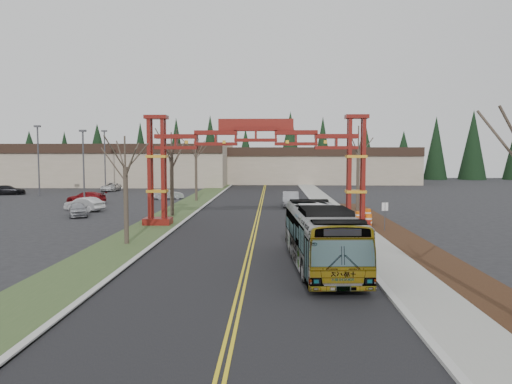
{
  "coord_description": "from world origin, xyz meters",
  "views": [
    {
      "loc": [
        1.33,
        -22.03,
        5.82
      ],
      "look_at": [
        0.21,
        12.01,
        3.2
      ],
      "focal_mm": 35.0,
      "sensor_mm": 36.0,
      "label": 1
    }
  ],
  "objects_px": {
    "parked_car_near_a": "(78,209)",
    "light_pole_mid": "(38,155)",
    "bare_tree_median_far": "(196,151)",
    "bare_tree_right_far": "(358,148)",
    "silver_sedan": "(291,199)",
    "parked_car_far_c": "(8,190)",
    "gateway_arch": "(256,152)",
    "parked_car_far_a": "(168,194)",
    "transit_bus": "(321,237)",
    "retail_building_east": "(315,165)",
    "street_sign": "(385,211)",
    "bare_tree_median_mid": "(172,157)",
    "parked_car_near_b": "(84,204)",
    "barrel_north": "(368,214)",
    "light_pole_far": "(105,156)",
    "parked_car_mid_a": "(86,197)",
    "light_pole_near": "(83,162)",
    "parked_car_far_b": "(111,187)",
    "barrel_south": "(368,220)",
    "retail_building_west": "(108,165)",
    "bare_tree_median_near": "(125,167)",
    "barrel_mid": "(358,216)"
  },
  "relations": [
    {
      "from": "barrel_north",
      "to": "parked_car_far_a",
      "type": "bearing_deg",
      "value": 138.39
    },
    {
      "from": "parked_car_far_c",
      "to": "barrel_south",
      "type": "relative_size",
      "value": 4.52
    },
    {
      "from": "light_pole_mid",
      "to": "bare_tree_median_mid",
      "type": "bearing_deg",
      "value": -43.12
    },
    {
      "from": "street_sign",
      "to": "barrel_north",
      "type": "xyz_separation_m",
      "value": [
        0.11,
        6.96,
        -1.11
      ]
    },
    {
      "from": "retail_building_west",
      "to": "bare_tree_right_far",
      "type": "xyz_separation_m",
      "value": [
        40.0,
        -43.22,
        2.67
      ]
    },
    {
      "from": "parked_car_near_a",
      "to": "light_pole_mid",
      "type": "relative_size",
      "value": 0.41
    },
    {
      "from": "light_pole_near",
      "to": "bare_tree_median_mid",
      "type": "bearing_deg",
      "value": -37.23
    },
    {
      "from": "parked_car_mid_a",
      "to": "light_pole_near",
      "type": "xyz_separation_m",
      "value": [
        0.94,
        -2.93,
        4.21
      ]
    },
    {
      "from": "parked_car_far_b",
      "to": "bare_tree_median_mid",
      "type": "relative_size",
      "value": 0.61
    },
    {
      "from": "transit_bus",
      "to": "barrel_north",
      "type": "relative_size",
      "value": 11.86
    },
    {
      "from": "silver_sedan",
      "to": "bare_tree_median_far",
      "type": "relative_size",
      "value": 0.6
    },
    {
      "from": "parked_car_far_a",
      "to": "parked_car_far_b",
      "type": "height_order",
      "value": "parked_car_far_b"
    },
    {
      "from": "parked_car_near_b",
      "to": "light_pole_far",
      "type": "height_order",
      "value": "light_pole_far"
    },
    {
      "from": "parked_car_near_a",
      "to": "bare_tree_median_mid",
      "type": "bearing_deg",
      "value": -20.03
    },
    {
      "from": "parked_car_far_c",
      "to": "light_pole_near",
      "type": "distance_m",
      "value": 22.55
    },
    {
      "from": "gateway_arch",
      "to": "parked_car_far_a",
      "type": "height_order",
      "value": "gateway_arch"
    },
    {
      "from": "parked_car_near_b",
      "to": "parked_car_far_a",
      "type": "xyz_separation_m",
      "value": [
        5.71,
        13.62,
        -0.08
      ]
    },
    {
      "from": "bare_tree_median_far",
      "to": "barrel_mid",
      "type": "height_order",
      "value": "bare_tree_median_far"
    },
    {
      "from": "parked_car_far_c",
      "to": "barrel_mid",
      "type": "height_order",
      "value": "parked_car_far_c"
    },
    {
      "from": "bare_tree_median_mid",
      "to": "bare_tree_median_far",
      "type": "height_order",
      "value": "bare_tree_median_far"
    },
    {
      "from": "retail_building_west",
      "to": "bare_tree_median_mid",
      "type": "bearing_deg",
      "value": -65.42
    },
    {
      "from": "light_pole_near",
      "to": "parked_car_near_a",
      "type": "bearing_deg",
      "value": -72.56
    },
    {
      "from": "bare_tree_right_far",
      "to": "bare_tree_median_far",
      "type": "bearing_deg",
      "value": 151.24
    },
    {
      "from": "parked_car_mid_a",
      "to": "parked_car_far_b",
      "type": "distance_m",
      "value": 19.31
    },
    {
      "from": "gateway_arch",
      "to": "parked_car_mid_a",
      "type": "xyz_separation_m",
      "value": [
        -20.59,
        17.64,
        -5.3
      ]
    },
    {
      "from": "parked_car_mid_a",
      "to": "parked_car_far_a",
      "type": "distance_m",
      "value": 10.25
    },
    {
      "from": "parked_car_near_b",
      "to": "barrel_north",
      "type": "height_order",
      "value": "parked_car_near_b"
    },
    {
      "from": "parked_car_mid_a",
      "to": "barrel_south",
      "type": "height_order",
      "value": "parked_car_mid_a"
    },
    {
      "from": "transit_bus",
      "to": "barrel_north",
      "type": "height_order",
      "value": "transit_bus"
    },
    {
      "from": "parked_car_far_a",
      "to": "barrel_north",
      "type": "relative_size",
      "value": 3.98
    },
    {
      "from": "parked_car_near_b",
      "to": "parked_car_far_b",
      "type": "xyz_separation_m",
      "value": [
        -6.12,
        27.04,
        -0.05
      ]
    },
    {
      "from": "barrel_south",
      "to": "gateway_arch",
      "type": "bearing_deg",
      "value": 177.87
    },
    {
      "from": "parked_car_near_b",
      "to": "barrel_mid",
      "type": "bearing_deg",
      "value": 100.31
    },
    {
      "from": "silver_sedan",
      "to": "light_pole_mid",
      "type": "xyz_separation_m",
      "value": [
        -33.91,
        12.32,
        4.77
      ]
    },
    {
      "from": "silver_sedan",
      "to": "parked_car_far_c",
      "type": "height_order",
      "value": "silver_sedan"
    },
    {
      "from": "parked_car_far_a",
      "to": "bare_tree_median_far",
      "type": "height_order",
      "value": "bare_tree_median_far"
    },
    {
      "from": "parked_car_near_b",
      "to": "silver_sedan",
      "type": "bearing_deg",
      "value": 128.4
    },
    {
      "from": "bare_tree_median_far",
      "to": "bare_tree_right_far",
      "type": "xyz_separation_m",
      "value": [
        18.0,
        -9.88,
        0.28
      ]
    },
    {
      "from": "bare_tree_median_near",
      "to": "light_pole_near",
      "type": "bearing_deg",
      "value": 116.44
    },
    {
      "from": "retail_building_east",
      "to": "parked_car_mid_a",
      "type": "xyz_separation_m",
      "value": [
        -30.59,
        -44.32,
        -2.83
      ]
    },
    {
      "from": "bare_tree_median_near",
      "to": "light_pole_mid",
      "type": "bearing_deg",
      "value": 122.29
    },
    {
      "from": "retail_building_east",
      "to": "parked_car_far_a",
      "type": "height_order",
      "value": "retail_building_east"
    },
    {
      "from": "bare_tree_median_mid",
      "to": "parked_car_far_b",
      "type": "bearing_deg",
      "value": 117.2
    },
    {
      "from": "parked_car_far_a",
      "to": "barrel_south",
      "type": "relative_size",
      "value": 3.73
    },
    {
      "from": "retail_building_west",
      "to": "bare_tree_right_far",
      "type": "relative_size",
      "value": 5.33
    },
    {
      "from": "bare_tree_right_far",
      "to": "street_sign",
      "type": "bearing_deg",
      "value": -91.37
    },
    {
      "from": "transit_bus",
      "to": "retail_building_east",
      "type": "bearing_deg",
      "value": 82.04
    },
    {
      "from": "gateway_arch",
      "to": "bare_tree_right_far",
      "type": "distance_m",
      "value": 14.68
    },
    {
      "from": "barrel_north",
      "to": "parked_car_near_b",
      "type": "bearing_deg",
      "value": 168.23
    },
    {
      "from": "retail_building_east",
      "to": "parked_car_near_b",
      "type": "distance_m",
      "value": 59.28
    }
  ]
}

